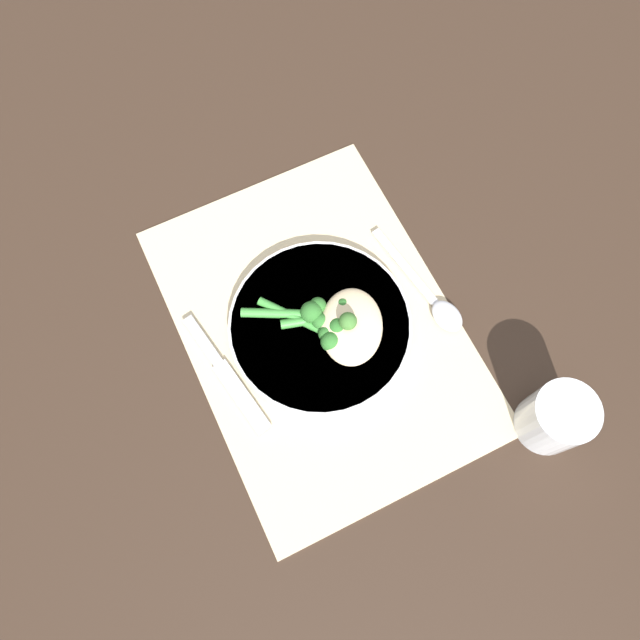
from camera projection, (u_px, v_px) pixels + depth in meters
The scene contains 11 objects.
ground_plane at pixel (320, 328), 0.82m from camera, with size 3.00×3.00×0.00m, color #332319.
placemat at pixel (320, 328), 0.82m from camera, with size 0.48×0.34×0.00m.
plate at pixel (320, 325), 0.81m from camera, with size 0.24×0.24×0.01m.
chicken_fillet at pixel (351, 326), 0.79m from camera, with size 0.13×0.12×0.03m.
pesto_dollop_primary at pixel (348, 321), 0.77m from camera, with size 0.02×0.02×0.02m.
broccoli_stalk_rear at pixel (335, 315), 0.80m from camera, with size 0.05×0.10×0.02m.
broccoli_stalk_front at pixel (326, 330), 0.79m from camera, with size 0.11×0.09×0.03m.
broccoli_stalk_right at pixel (306, 313), 0.80m from camera, with size 0.07×0.11×0.03m.
knife at pixel (224, 371), 0.80m from camera, with size 0.18×0.05×0.01m.
spoon at pixel (436, 303), 0.83m from camera, with size 0.18×0.05×0.01m.
water_glass at pixel (556, 418), 0.74m from camera, with size 0.08×0.08×0.09m.
Camera 1 is at (-0.24, 0.12, 0.78)m, focal length 35.00 mm.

